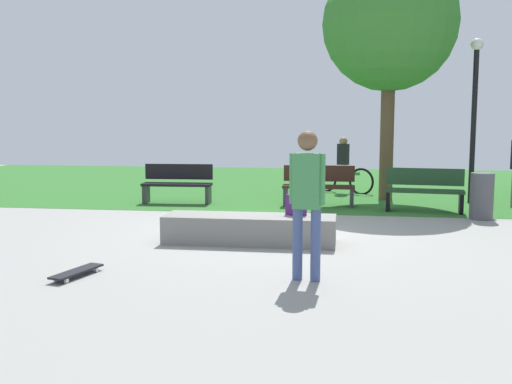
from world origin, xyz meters
The scene contains 13 objects.
ground_plane centered at (0.00, 0.00, 0.00)m, with size 28.00×28.00×0.00m, color gray.
grass_lawn centered at (0.00, 8.00, 0.00)m, with size 26.60×12.00×0.01m, color #2D6B28.
concrete_ledge centered at (-0.15, -0.96, 0.22)m, with size 2.68×0.75×0.43m, color gray.
backpack_on_ledge centered at (0.57, -0.82, 0.59)m, with size 0.28×0.20×0.32m, color #4C1E66.
skater_performing_trick centered at (0.87, -3.03, 1.06)m, with size 0.43×0.25×1.79m.
skateboard_by_ledge centered at (-1.93, -3.28, 0.06)m, with size 0.39×0.82×0.08m.
park_bench_near_path centered at (-2.51, 3.23, 0.48)m, with size 1.62×0.54×0.91m.
park_bench_by_oak centered at (3.00, 2.74, 0.48)m, with size 1.64×0.66×0.91m.
park_bench_far_left centered at (0.76, 3.24, 0.48)m, with size 1.60×0.48×0.91m.
tree_slender_maple centered at (2.33, 4.63, 4.18)m, with size 3.19×3.19×5.80m.
lamp_post centered at (4.25, 4.26, 2.33)m, with size 0.28×0.28×3.78m.
trash_bin centered at (3.97, 1.91, 0.45)m, with size 0.44×0.44×0.91m, color #4C4C51.
cyclist_on_bicycle centered at (1.29, 5.90, 0.63)m, with size 1.63×0.92×1.52m.
Camera 1 is at (1.27, -9.90, 1.89)m, focal length 41.15 mm.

